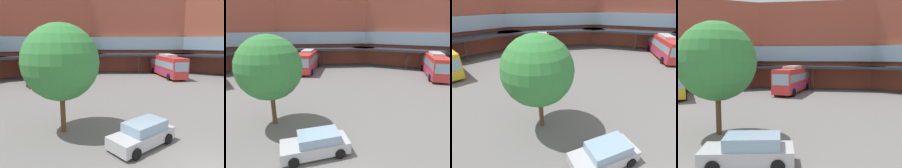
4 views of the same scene
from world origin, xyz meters
The scene contains 4 objects.
station_building centered at (0.00, 20.61, 6.91)m, with size 83.01×51.94×14.33m.
bus_2 centered at (-2.80, 29.22, 1.98)m, with size 4.17×10.72×3.92m.
parked_car centered at (-1.36, 4.09, 0.74)m, with size 4.66×2.65×1.53m.
plaza_tree centered at (-4.93, 8.61, 4.94)m, with size 5.25×5.25×7.57m.
Camera 4 is at (2.31, -7.20, 5.23)m, focal length 40.59 mm.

